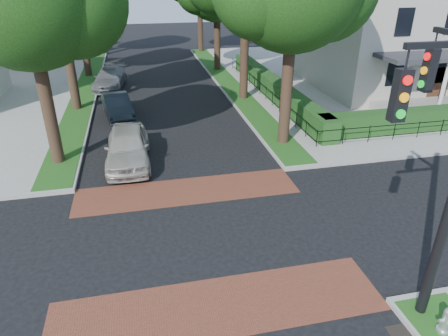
{
  "coord_description": "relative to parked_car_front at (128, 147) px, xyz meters",
  "views": [
    {
      "loc": [
        -1.57,
        -10.99,
        8.18
      ],
      "look_at": [
        1.24,
        1.82,
        1.6
      ],
      "focal_mm": 32.0,
      "sensor_mm": 36.0,
      "label": 1
    }
  ],
  "objects": [
    {
      "name": "hedge_main_road",
      "position": [
        10.0,
        8.56,
        -0.08
      ],
      "size": [
        1.0,
        18.0,
        1.2
      ],
      "primitive_type": "cube",
      "color": "#153F16",
      "rests_on": "sidewalk_ne"
    },
    {
      "name": "crosswalk_near",
      "position": [
        2.3,
        -9.64,
        -0.82
      ],
      "size": [
        9.0,
        2.2,
        0.01
      ],
      "primitive_type": "cube",
      "color": "brown",
      "rests_on": "ground"
    },
    {
      "name": "parked_car_middle",
      "position": [
        -0.62,
        6.82,
        -0.14
      ],
      "size": [
        2.13,
        4.34,
        1.37
      ],
      "primitive_type": "imported",
      "rotation": [
        0.0,
        0.0,
        0.17
      ],
      "color": "black",
      "rests_on": "ground"
    },
    {
      "name": "parked_car_rear",
      "position": [
        -1.3,
        13.74,
        -0.09
      ],
      "size": [
        2.64,
        5.27,
        1.47
      ],
      "primitive_type": "imported",
      "rotation": [
        0.0,
        0.0,
        -0.12
      ],
      "color": "slate",
      "rests_on": "ground"
    },
    {
      "name": "storm_drain",
      "position": [
        6.6,
        -11.44,
        -0.82
      ],
      "size": [
        0.65,
        0.45,
        0.01
      ],
      "primitive_type": "cube",
      "color": "black",
      "rests_on": "ground"
    },
    {
      "name": "fire_hydrant",
      "position": [
        7.5,
        -11.76,
        -0.3
      ],
      "size": [
        0.42,
        0.43,
        0.79
      ],
      "rotation": [
        0.0,
        0.0,
        0.28
      ],
      "color": "silver",
      "rests_on": "sidewalk_se"
    },
    {
      "name": "ground",
      "position": [
        2.3,
        -6.44,
        -0.83
      ],
      "size": [
        120.0,
        120.0,
        0.0
      ],
      "primitive_type": "plane",
      "color": "black",
      "rests_on": "ground"
    },
    {
      "name": "house_victorian",
      "position": [
        19.81,
        9.48,
        5.19
      ],
      "size": [
        13.0,
        13.05,
        12.48
      ],
      "color": "#B7B1A4",
      "rests_on": "sidewalk_ne"
    },
    {
      "name": "sidewalk_ne",
      "position": [
        21.8,
        12.56,
        -0.75
      ],
      "size": [
        30.0,
        30.0,
        0.15
      ],
      "primitive_type": "cube",
      "color": "gray",
      "rests_on": "ground"
    },
    {
      "name": "fence_main_road",
      "position": [
        9.2,
        8.56,
        -0.23
      ],
      "size": [
        0.06,
        18.0,
        0.9
      ],
      "primitive_type": null,
      "color": "black",
      "rests_on": "sidewalk_ne"
    },
    {
      "name": "grass_strip_ne",
      "position": [
        7.7,
        12.66,
        -0.67
      ],
      "size": [
        1.6,
        29.8,
        0.02
      ],
      "primitive_type": "cube",
      "color": "#214313",
      "rests_on": "sidewalk_ne"
    },
    {
      "name": "crosswalk_far",
      "position": [
        2.3,
        -3.24,
        -0.82
      ],
      "size": [
        9.0,
        2.2,
        0.01
      ],
      "primitive_type": "cube",
      "color": "brown",
      "rests_on": "ground"
    },
    {
      "name": "parked_car_front",
      "position": [
        0.0,
        0.0,
        0.0
      ],
      "size": [
        2.05,
        4.89,
        1.65
      ],
      "primitive_type": "imported",
      "rotation": [
        0.0,
        0.0,
        -0.02
      ],
      "color": "#AEA99C",
      "rests_on": "ground"
    },
    {
      "name": "grass_strip_nw",
      "position": [
        -3.1,
        12.66,
        -0.67
      ],
      "size": [
        1.6,
        29.8,
        0.02
      ],
      "primitive_type": "cube",
      "color": "#214313",
      "rests_on": "sidewalk_nw"
    }
  ]
}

